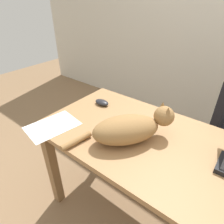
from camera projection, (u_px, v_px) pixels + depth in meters
The scene contains 4 objects.
desk at pixel (181, 168), 1.00m from camera, with size 1.67×0.69×0.74m.
cat at pixel (130, 128), 1.00m from camera, with size 0.40×0.50×0.20m.
computer_mouse at pixel (102, 102), 1.37m from camera, with size 0.11×0.06×0.04m, color #232328.
paper_sheet at pixel (53, 126), 1.16m from camera, with size 0.21×0.30×0.00m, color white.
Camera 1 is at (0.14, -0.77, 1.42)m, focal length 30.52 mm.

